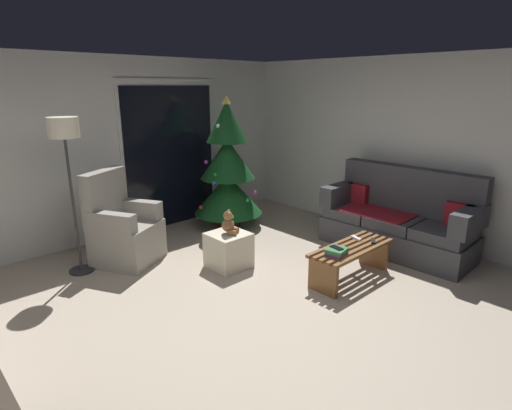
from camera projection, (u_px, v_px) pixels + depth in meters
name	position (u px, v px, depth m)	size (l,w,h in m)	color
ground_plane	(275.00, 312.00, 3.98)	(7.00, 7.00, 0.00)	#B2A38E
wall_back	(120.00, 149.00, 5.78)	(5.72, 0.12, 2.50)	silver
wall_right	(426.00, 152.00, 5.51)	(0.12, 6.00, 2.50)	silver
patio_door_frame	(170.00, 154.00, 6.26)	(1.60, 0.02, 2.20)	silver
patio_door_glass	(171.00, 157.00, 6.27)	(1.50, 0.02, 2.10)	black
couch	(399.00, 221.00, 5.40)	(0.83, 1.96, 1.08)	#3D3D42
coffee_table	(351.00, 257.00, 4.60)	(1.10, 0.40, 0.39)	brown
remote_black	(373.00, 241.00, 4.70)	(0.04, 0.16, 0.02)	black
remote_white	(356.00, 238.00, 4.79)	(0.04, 0.16, 0.02)	silver
book_stack	(337.00, 252.00, 4.32)	(0.24, 0.22, 0.08)	#6B3D7A
cell_phone	(337.00, 248.00, 4.32)	(0.07, 0.14, 0.01)	black
christmas_tree	(228.00, 171.00, 6.17)	(1.03, 1.03, 1.97)	#4C1E19
armchair	(123.00, 230.00, 5.04)	(0.93, 0.93, 1.13)	gray
floor_lamp	(65.00, 143.00, 4.43)	(0.32, 0.32, 1.78)	#2D2D30
ottoman	(229.00, 250.00, 4.92)	(0.44, 0.44, 0.43)	beige
teddy_bear_chestnut	(229.00, 224.00, 4.82)	(0.21, 0.22, 0.29)	brown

